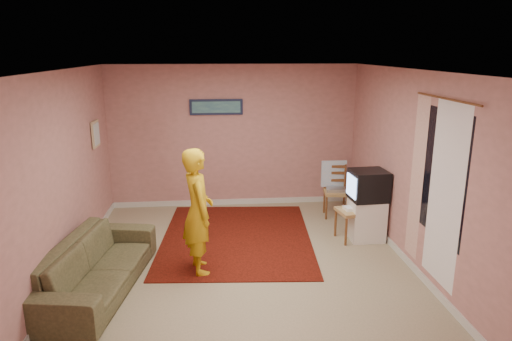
{
  "coord_description": "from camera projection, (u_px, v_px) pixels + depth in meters",
  "views": [
    {
      "loc": [
        -0.34,
        -5.72,
        2.84
      ],
      "look_at": [
        0.24,
        0.6,
        1.15
      ],
      "focal_mm": 32.0,
      "sensor_mm": 36.0,
      "label": 1
    }
  ],
  "objects": [
    {
      "name": "ground",
      "position": [
        243.0,
        263.0,
        6.27
      ],
      "size": [
        5.0,
        5.0,
        0.0
      ],
      "primitive_type": "plane",
      "color": "tan",
      "rests_on": "ground"
    },
    {
      "name": "wall_back",
      "position": [
        233.0,
        137.0,
        8.34
      ],
      "size": [
        4.5,
        0.02,
        2.6
      ],
      "primitive_type": "cube",
      "color": "tan",
      "rests_on": "ground"
    },
    {
      "name": "wall_front",
      "position": [
        262.0,
        255.0,
        3.53
      ],
      "size": [
        4.5,
        0.02,
        2.6
      ],
      "primitive_type": "cube",
      "color": "tan",
      "rests_on": "ground"
    },
    {
      "name": "wall_left",
      "position": [
        63.0,
        176.0,
        5.73
      ],
      "size": [
        0.02,
        5.0,
        2.6
      ],
      "primitive_type": "cube",
      "color": "tan",
      "rests_on": "ground"
    },
    {
      "name": "wall_right",
      "position": [
        409.0,
        168.0,
        6.13
      ],
      "size": [
        0.02,
        5.0,
        2.6
      ],
      "primitive_type": "cube",
      "color": "tan",
      "rests_on": "ground"
    },
    {
      "name": "ceiling",
      "position": [
        241.0,
        70.0,
        5.6
      ],
      "size": [
        4.5,
        5.0,
        0.02
      ],
      "primitive_type": "cube",
      "color": "silver",
      "rests_on": "wall_back"
    },
    {
      "name": "baseboard_back",
      "position": [
        234.0,
        202.0,
        8.65
      ],
      "size": [
        4.5,
        0.02,
        0.1
      ],
      "primitive_type": "cube",
      "color": "silver",
      "rests_on": "ground"
    },
    {
      "name": "baseboard_left",
      "position": [
        74.0,
        267.0,
        6.05
      ],
      "size": [
        0.02,
        5.0,
        0.1
      ],
      "primitive_type": "cube",
      "color": "silver",
      "rests_on": "ground"
    },
    {
      "name": "baseboard_right",
      "position": [
        400.0,
        253.0,
        6.45
      ],
      "size": [
        0.02,
        5.0,
        0.1
      ],
      "primitive_type": "cube",
      "color": "silver",
      "rests_on": "ground"
    },
    {
      "name": "window",
      "position": [
        442.0,
        175.0,
        5.23
      ],
      "size": [
        0.01,
        1.1,
        1.5
      ],
      "primitive_type": "cube",
      "color": "black",
      "rests_on": "wall_right"
    },
    {
      "name": "curtain_sheer",
      "position": [
        445.0,
        195.0,
        5.13
      ],
      "size": [
        0.01,
        0.75,
        2.1
      ],
      "primitive_type": "cube",
      "color": "white",
      "rests_on": "wall_right"
    },
    {
      "name": "curtain_floral",
      "position": [
        417.0,
        179.0,
        5.81
      ],
      "size": [
        0.01,
        0.35,
        2.1
      ],
      "primitive_type": "cube",
      "color": "silver",
      "rests_on": "wall_right"
    },
    {
      "name": "curtain_rod",
      "position": [
        446.0,
        99.0,
        5.0
      ],
      "size": [
        0.02,
        1.4,
        0.02
      ],
      "primitive_type": "cylinder",
      "rotation": [
        1.57,
        0.0,
        0.0
      ],
      "color": "brown",
      "rests_on": "wall_right"
    },
    {
      "name": "picture_back",
      "position": [
        216.0,
        107.0,
        8.14
      ],
      "size": [
        0.95,
        0.04,
        0.28
      ],
      "color": "#141C38",
      "rests_on": "wall_back"
    },
    {
      "name": "picture_left",
      "position": [
        96.0,
        134.0,
        7.21
      ],
      "size": [
        0.04,
        0.38,
        0.42
      ],
      "color": "tan",
      "rests_on": "wall_left"
    },
    {
      "name": "area_rug",
      "position": [
        237.0,
        237.0,
        7.11
      ],
      "size": [
        2.47,
        3.0,
        0.02
      ],
      "primitive_type": "cube",
      "rotation": [
        0.0,
        0.0,
        -0.07
      ],
      "color": "black",
      "rests_on": "ground"
    },
    {
      "name": "tv_cabinet",
      "position": [
        366.0,
        219.0,
        7.0
      ],
      "size": [
        0.5,
        0.46,
        0.64
      ],
      "primitive_type": "cube",
      "color": "white",
      "rests_on": "ground"
    },
    {
      "name": "crt_tv",
      "position": [
        368.0,
        185.0,
        6.86
      ],
      "size": [
        0.56,
        0.5,
        0.46
      ],
      "rotation": [
        0.0,
        0.0,
        0.06
      ],
      "color": "black",
      "rests_on": "tv_cabinet"
    },
    {
      "name": "chair_a",
      "position": [
        336.0,
        186.0,
        7.91
      ],
      "size": [
        0.45,
        0.44,
        0.49
      ],
      "rotation": [
        0.0,
        0.0,
        -0.13
      ],
      "color": "tan",
      "rests_on": "ground"
    },
    {
      "name": "dvd_player",
      "position": [
        336.0,
        190.0,
        7.92
      ],
      "size": [
        0.37,
        0.29,
        0.06
      ],
      "primitive_type": "cube",
      "rotation": [
        0.0,
        0.0,
        -0.2
      ],
      "color": "#B3B4B8",
      "rests_on": "chair_a"
    },
    {
      "name": "blue_throw",
      "position": [
        334.0,
        174.0,
        8.04
      ],
      "size": [
        0.44,
        0.06,
        0.46
      ],
      "primitive_type": "cube",
      "color": "#96CCF5",
      "rests_on": "chair_a"
    },
    {
      "name": "chair_b",
      "position": [
        352.0,
        204.0,
        6.91
      ],
      "size": [
        0.48,
        0.49,
        0.52
      ],
      "rotation": [
        0.0,
        0.0,
        -1.4
      ],
      "color": "tan",
      "rests_on": "ground"
    },
    {
      "name": "game_console",
      "position": [
        352.0,
        208.0,
        6.92
      ],
      "size": [
        0.27,
        0.22,
        0.05
      ],
      "primitive_type": "cube",
      "rotation": [
        0.0,
        0.0,
        0.19
      ],
      "color": "white",
      "rests_on": "chair_b"
    },
    {
      "name": "sofa",
      "position": [
        97.0,
        266.0,
        5.5
      ],
      "size": [
        1.18,
        2.27,
        0.63
      ],
      "primitive_type": "imported",
      "rotation": [
        0.0,
        0.0,
        1.41
      ],
      "color": "brown",
      "rests_on": "ground"
    },
    {
      "name": "person",
      "position": [
        198.0,
        211.0,
        5.86
      ],
      "size": [
        0.53,
        0.68,
        1.66
      ],
      "primitive_type": "imported",
      "rotation": [
        0.0,
        0.0,
        1.81
      ],
      "color": "gold",
      "rests_on": "ground"
    }
  ]
}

